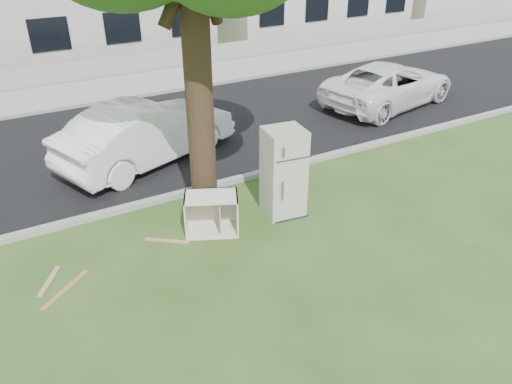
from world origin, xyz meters
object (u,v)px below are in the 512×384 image
car_right (389,84)px  cabinet (212,213)px  fridge (284,173)px  car_center (147,132)px

car_right → cabinet: bearing=104.4°
fridge → car_right: (6.62, 4.08, -0.25)m
cabinet → car_right: bearing=51.0°
fridge → car_right: 7.79m
cabinet → car_center: 3.76m
fridge → cabinet: bearing=-175.8°
car_right → fridge: bearing=110.1°
cabinet → car_right: car_right is taller
car_center → car_right: 8.23m
cabinet → car_center: bearing=115.1°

